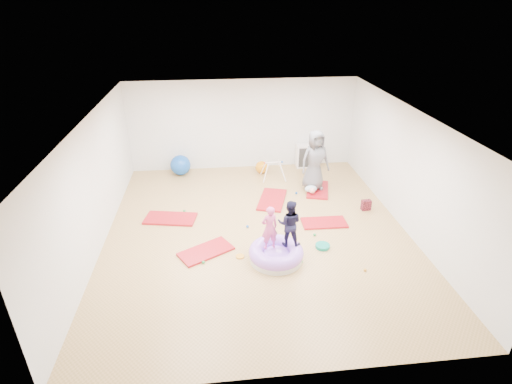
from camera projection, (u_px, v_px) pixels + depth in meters
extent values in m
cube|color=tan|center=(257.00, 232.00, 9.44)|extent=(7.00, 8.00, 0.01)
cube|color=white|center=(258.00, 116.00, 8.20)|extent=(7.00, 8.00, 0.01)
cube|color=silver|center=(243.00, 125.00, 12.38)|extent=(7.00, 0.01, 2.80)
cube|color=silver|center=(292.00, 302.00, 5.26)|extent=(7.00, 0.01, 2.80)
cube|color=silver|center=(94.00, 185.00, 8.47)|extent=(0.01, 8.00, 2.80)
cube|color=silver|center=(409.00, 171.00, 9.17)|extent=(0.01, 8.00, 2.80)
cube|color=#AF0B06|center=(206.00, 251.00, 8.68)|extent=(1.29, 1.08, 0.05)
cube|color=#AF0B06|center=(170.00, 218.00, 9.94)|extent=(1.35, 0.86, 0.05)
cube|color=#AF0B06|center=(272.00, 200.00, 10.85)|extent=(1.00, 1.43, 0.05)
cube|color=#AF0B06|center=(324.00, 223.00, 9.77)|extent=(1.10, 0.57, 0.05)
cube|color=#AF0B06|center=(318.00, 190.00, 11.42)|extent=(0.88, 1.29, 0.05)
cylinder|color=silver|center=(276.00, 257.00, 8.43)|extent=(1.12, 1.12, 0.13)
torus|color=#A46AF1|center=(276.00, 252.00, 8.38)|extent=(1.16, 1.16, 0.31)
ellipsoid|color=#A46AF1|center=(276.00, 255.00, 8.41)|extent=(0.62, 0.62, 0.28)
imported|color=#D74C91|center=(270.00, 226.00, 8.11)|extent=(0.40, 0.32, 0.98)
imported|color=black|center=(290.00, 221.00, 8.20)|extent=(0.59, 0.52, 1.04)
imported|color=#585960|center=(315.00, 160.00, 11.07)|extent=(0.93, 0.71, 1.71)
ellipsoid|color=#ACC8DA|center=(311.00, 189.00, 11.18)|extent=(0.35, 0.22, 0.20)
sphere|color=#F6AC9D|center=(312.00, 191.00, 11.02)|extent=(0.16, 0.16, 0.16)
sphere|color=#134BAD|center=(247.00, 227.00, 9.59)|extent=(0.07, 0.07, 0.07)
sphere|color=#298E45|center=(288.00, 216.00, 10.03)|extent=(0.07, 0.07, 0.07)
sphere|color=#134BAD|center=(296.00, 193.00, 11.20)|extent=(0.07, 0.07, 0.07)
sphere|color=#298E45|center=(315.00, 235.00, 9.26)|extent=(0.07, 0.07, 0.07)
sphere|color=#298E45|center=(203.00, 262.00, 8.31)|extent=(0.07, 0.07, 0.07)
sphere|color=#298E45|center=(301.00, 262.00, 8.33)|extent=(0.07, 0.07, 0.07)
sphere|color=orange|center=(365.00, 270.00, 8.07)|extent=(0.07, 0.07, 0.07)
sphere|color=#298E45|center=(184.00, 211.00, 10.27)|extent=(0.07, 0.07, 0.07)
sphere|color=#134BAD|center=(180.00, 165.00, 12.30)|extent=(0.62, 0.62, 0.62)
sphere|color=orange|center=(262.00, 167.00, 12.45)|extent=(0.39, 0.39, 0.39)
cylinder|color=white|center=(266.00, 173.00, 11.80)|extent=(0.20, 0.21, 0.54)
cylinder|color=white|center=(264.00, 167.00, 12.22)|extent=(0.20, 0.21, 0.54)
cylinder|color=white|center=(283.00, 172.00, 11.85)|extent=(0.20, 0.21, 0.54)
cylinder|color=white|center=(280.00, 166.00, 12.27)|extent=(0.20, 0.21, 0.54)
cylinder|color=white|center=(273.00, 162.00, 11.93)|extent=(0.53, 0.03, 0.03)
sphere|color=#EE4E26|center=(265.00, 163.00, 11.90)|extent=(0.06, 0.06, 0.06)
sphere|color=#134BAD|center=(282.00, 162.00, 11.95)|extent=(0.06, 0.06, 0.06)
cube|color=white|center=(307.00, 156.00, 12.87)|extent=(0.74, 0.36, 0.74)
cube|color=#2D2D2D|center=(309.00, 158.00, 12.71)|extent=(0.64, 0.02, 0.64)
cube|color=white|center=(308.00, 156.00, 12.82)|extent=(0.02, 0.25, 0.65)
cube|color=white|center=(308.00, 156.00, 12.82)|extent=(0.65, 0.25, 0.02)
cylinder|color=#087A67|center=(323.00, 246.00, 8.84)|extent=(0.32, 0.32, 0.07)
cube|color=maroon|center=(366.00, 205.00, 10.34)|extent=(0.25, 0.16, 0.27)
cylinder|color=orange|center=(240.00, 256.00, 8.53)|extent=(0.18, 0.18, 0.03)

